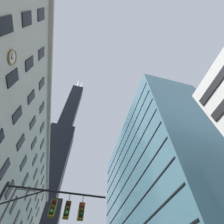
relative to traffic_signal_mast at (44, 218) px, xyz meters
name	(u,v)px	position (x,y,z in m)	size (l,w,h in m)	color
dark_skyscraper	(47,178)	(-15.48, 89.75, 51.89)	(27.00, 27.00, 194.83)	black
glass_office_midrise	(155,192)	(23.10, 26.29, 17.09)	(16.15, 45.49, 45.00)	teal
traffic_signal_mast	(44,218)	(0.00, 0.00, 0.00)	(7.24, 0.63, 7.21)	black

